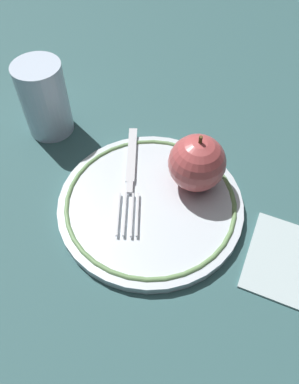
{
  "coord_description": "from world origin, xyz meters",
  "views": [
    {
      "loc": [
        -0.17,
        0.23,
        0.41
      ],
      "look_at": [
        -0.01,
        0.0,
        0.04
      ],
      "focal_mm": 35.0,
      "sensor_mm": 36.0,
      "label": 1
    }
  ],
  "objects_px": {
    "fork": "(130,174)",
    "drinking_glass": "(44,99)",
    "plate": "(149,205)",
    "napkin_folded": "(298,264)",
    "apple_red_whole": "(197,163)"
  },
  "relations": [
    {
      "from": "fork",
      "to": "drinking_glass",
      "type": "distance_m",
      "value": 0.17
    },
    {
      "from": "plate",
      "to": "napkin_folded",
      "type": "distance_m",
      "value": 0.19
    },
    {
      "from": "apple_red_whole",
      "to": "drinking_glass",
      "type": "relative_size",
      "value": 0.74
    },
    {
      "from": "fork",
      "to": "drinking_glass",
      "type": "xyz_separation_m",
      "value": [
        0.17,
        -0.01,
        0.04
      ]
    },
    {
      "from": "fork",
      "to": "napkin_folded",
      "type": "xyz_separation_m",
      "value": [
        -0.24,
        -0.02,
        -0.01
      ]
    },
    {
      "from": "apple_red_whole",
      "to": "napkin_folded",
      "type": "distance_m",
      "value": 0.17
    },
    {
      "from": "drinking_glass",
      "to": "napkin_folded",
      "type": "relative_size",
      "value": 0.95
    },
    {
      "from": "fork",
      "to": "napkin_folded",
      "type": "distance_m",
      "value": 0.24
    },
    {
      "from": "drinking_glass",
      "to": "napkin_folded",
      "type": "bearing_deg",
      "value": -179.63
    },
    {
      "from": "apple_red_whole",
      "to": "fork",
      "type": "xyz_separation_m",
      "value": [
        0.08,
        0.04,
        -0.04
      ]
    },
    {
      "from": "napkin_folded",
      "to": "plate",
      "type": "bearing_deg",
      "value": 10.95
    },
    {
      "from": "apple_red_whole",
      "to": "drinking_glass",
      "type": "height_order",
      "value": "drinking_glass"
    },
    {
      "from": "plate",
      "to": "napkin_folded",
      "type": "height_order",
      "value": "plate"
    },
    {
      "from": "apple_red_whole",
      "to": "plate",
      "type": "bearing_deg",
      "value": 65.01
    },
    {
      "from": "fork",
      "to": "apple_red_whole",
      "type": "bearing_deg",
      "value": 82.87
    }
  ]
}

